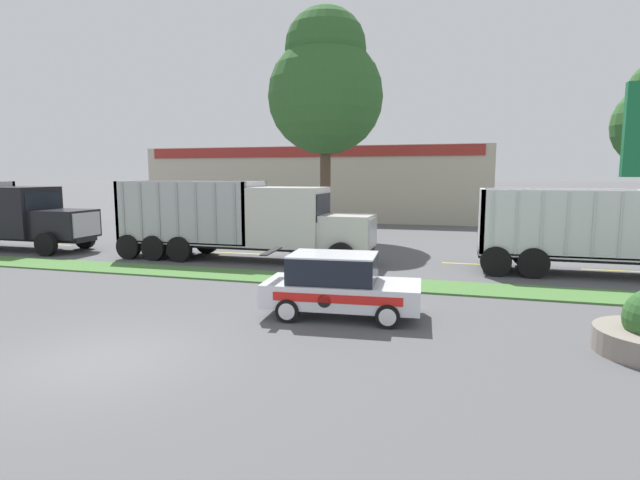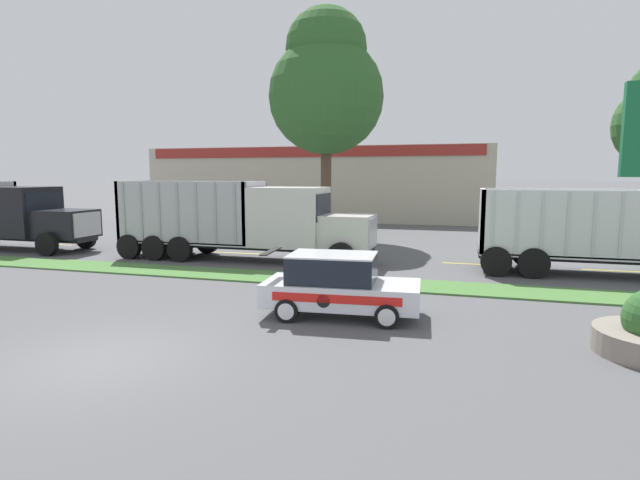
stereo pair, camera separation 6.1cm
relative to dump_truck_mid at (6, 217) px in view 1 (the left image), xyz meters
name	(u,v)px [view 1 (the left image)]	position (x,y,z in m)	size (l,w,h in m)	color
ground_plane	(103,361)	(15.05, -11.56, -1.63)	(600.00, 600.00, 0.00)	#515154
grass_verge	(263,277)	(15.05, -3.01, -1.60)	(120.00, 1.96, 0.06)	#477538
centre_line_2	(53,245)	(0.83, 1.96, -1.62)	(2.40, 0.14, 0.01)	yellow
centre_line_3	(139,249)	(6.23, 1.96, -1.62)	(2.40, 0.14, 0.01)	yellow
centre_line_4	(236,253)	(11.63, 1.96, -1.62)	(2.40, 0.14, 0.01)	yellow
centre_line_5	(346,258)	(17.03, 1.96, -1.62)	(2.40, 0.14, 0.01)	yellow
centre_line_6	(471,264)	(22.43, 1.96, -1.62)	(2.40, 0.14, 0.01)	yellow
centre_line_7	(615,271)	(27.83, 1.96, -1.62)	(2.40, 0.14, 0.01)	yellow
dump_truck_mid	(6,217)	(0.00, 0.00, 0.00)	(11.26, 2.78, 3.71)	black
dump_truck_trail	(264,223)	(13.76, 0.30, 0.04)	(11.38, 2.71, 3.45)	black
rally_car	(339,285)	(18.89, -7.10, -0.79)	(4.20, 2.16, 1.70)	silver
store_building_backdrop	(325,183)	(9.98, 24.14, 1.36)	(28.41, 12.10, 5.97)	#BCB29E
tree_behind_centre	(325,85)	(14.28, 8.46, 7.16)	(6.56, 6.56, 13.07)	brown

